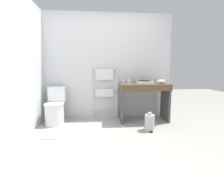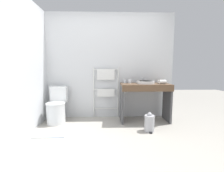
{
  "view_description": "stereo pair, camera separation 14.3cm",
  "coord_description": "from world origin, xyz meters",
  "views": [
    {
      "loc": [
        -0.14,
        -2.04,
        1.15
      ],
      "look_at": [
        0.08,
        0.82,
        0.82
      ],
      "focal_mm": 24.0,
      "sensor_mm": 36.0,
      "label": 1
    },
    {
      "loc": [
        -0.0,
        -2.05,
        1.15
      ],
      "look_at": [
        0.08,
        0.82,
        0.82
      ],
      "focal_mm": 24.0,
      "sensor_mm": 36.0,
      "label": 2
    }
  ],
  "objects": [
    {
      "name": "sink_basin",
      "position": [
        0.82,
        1.16,
        0.86
      ],
      "size": [
        0.37,
        0.37,
        0.06
      ],
      "color": "white",
      "rests_on": "vanity_counter"
    },
    {
      "name": "ground_plane",
      "position": [
        0.0,
        0.0,
        0.0
      ],
      "size": [
        12.0,
        12.0,
        0.0
      ],
      "primitive_type": "plane",
      "color": "#A8A399"
    },
    {
      "name": "vanity_counter",
      "position": [
        0.81,
        1.14,
        0.57
      ],
      "size": [
        1.05,
        0.54,
        0.83
      ],
      "color": "brown",
      "rests_on": "ground_plane"
    },
    {
      "name": "cup_near_edge",
      "position": [
        0.49,
        1.26,
        0.88
      ],
      "size": [
        0.07,
        0.07,
        0.09
      ],
      "color": "silver",
      "rests_on": "vanity_counter"
    },
    {
      "name": "bath_mat",
      "position": [
        -1.01,
        0.54,
        0.01
      ],
      "size": [
        0.56,
        0.36,
        0.01
      ],
      "primitive_type": "cube",
      "color": "#B2BCCC",
      "rests_on": "ground_plane"
    },
    {
      "name": "wall_back",
      "position": [
        0.0,
        1.52,
        1.21
      ],
      "size": [
        3.05,
        0.12,
        2.42
      ],
      "primitive_type": "cube",
      "color": "silver",
      "rests_on": "ground_plane"
    },
    {
      "name": "cup_near_wall",
      "position": [
        0.39,
        1.31,
        0.87
      ],
      "size": [
        0.07,
        0.07,
        0.09
      ],
      "color": "silver",
      "rests_on": "vanity_counter"
    },
    {
      "name": "faucet",
      "position": [
        0.82,
        1.35,
        0.9
      ],
      "size": [
        0.02,
        0.1,
        0.11
      ],
      "color": "silver",
      "rests_on": "vanity_counter"
    },
    {
      "name": "towel_radiator",
      "position": [
        -0.05,
        1.41,
        0.79
      ],
      "size": [
        0.6,
        0.06,
        1.19
      ],
      "color": "white",
      "rests_on": "ground_plane"
    },
    {
      "name": "toilet",
      "position": [
        -1.1,
        1.12,
        0.32
      ],
      "size": [
        0.39,
        0.54,
        0.77
      ],
      "color": "white",
      "rests_on": "ground_plane"
    },
    {
      "name": "trash_bin",
      "position": [
        0.77,
        0.6,
        0.16
      ],
      "size": [
        0.18,
        0.22,
        0.36
      ],
      "color": "#B7B7BC",
      "rests_on": "ground_plane"
    },
    {
      "name": "hair_dryer",
      "position": [
        1.17,
        1.1,
        0.87
      ],
      "size": [
        0.18,
        0.19,
        0.09
      ],
      "color": "white",
      "rests_on": "vanity_counter"
    },
    {
      "name": "wall_side",
      "position": [
        -1.47,
        0.73,
        1.21
      ],
      "size": [
        0.12,
        2.17,
        2.42
      ],
      "primitive_type": "cube",
      "color": "silver",
      "rests_on": "ground_plane"
    }
  ]
}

